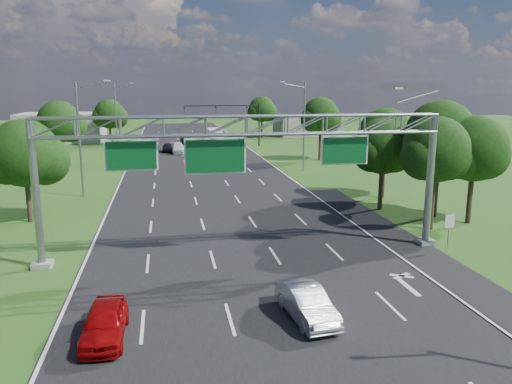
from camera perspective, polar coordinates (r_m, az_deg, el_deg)
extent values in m
plane|color=#225218|center=(46.48, -4.96, 0.01)|extent=(220.00, 220.00, 0.00)
cube|color=black|center=(46.48, -4.96, 0.01)|extent=(18.00, 180.00, 0.02)
cube|color=black|center=(34.03, 15.22, -4.85)|extent=(3.00, 30.00, 0.02)
cube|color=gray|center=(32.88, 18.79, -5.39)|extent=(1.00, 1.00, 0.30)
cylinder|color=gray|center=(31.98, 19.25, 1.21)|extent=(0.44, 0.44, 8.00)
cube|color=gray|center=(29.66, -23.22, -7.62)|extent=(1.00, 1.00, 0.30)
cylinder|color=gray|center=(28.67, -23.85, -0.33)|extent=(0.40, 0.40, 8.00)
cylinder|color=gray|center=(30.91, 17.92, 10.29)|extent=(2.54, 0.12, 0.79)
cube|color=beige|center=(30.36, 15.95, 11.33)|extent=(0.50, 0.22, 0.12)
cube|color=white|center=(27.56, -14.04, 4.10)|extent=(2.80, 0.05, 1.70)
cube|color=#094D1F|center=(27.50, -14.05, 4.09)|extent=(2.62, 0.05, 1.52)
cube|color=white|center=(27.66, -4.66, 4.14)|extent=(3.40, 0.05, 2.00)
cube|color=#094D1F|center=(27.60, -4.65, 4.12)|extent=(3.22, 0.05, 1.82)
cube|color=white|center=(29.34, 10.12, 4.73)|extent=(2.80, 0.05, 1.70)
cube|color=#094D1F|center=(29.28, 10.16, 4.72)|extent=(2.62, 0.05, 1.52)
cylinder|color=gray|center=(32.27, 21.15, -4.32)|extent=(0.06, 0.06, 2.00)
cube|color=white|center=(32.06, 21.27, -3.13)|extent=(0.60, 0.04, 0.80)
cylinder|color=black|center=(81.94, 0.35, 7.70)|extent=(0.24, 0.24, 7.00)
cylinder|color=black|center=(80.87, -3.89, 9.82)|extent=(12.00, 0.18, 0.18)
imported|color=black|center=(80.43, -8.19, 9.32)|extent=(0.18, 0.22, 1.10)
imported|color=black|center=(80.78, -4.60, 9.41)|extent=(0.18, 0.22, 1.10)
imported|color=black|center=(81.44, -1.05, 9.47)|extent=(0.18, 0.22, 1.10)
cylinder|color=gray|center=(46.10, -19.52, 5.56)|extent=(0.20, 0.20, 10.00)
cylinder|color=gray|center=(45.68, -18.29, 11.51)|extent=(2.78, 0.12, 0.60)
cube|color=beige|center=(45.53, -16.67, 12.11)|extent=(0.55, 0.22, 0.12)
cylinder|color=gray|center=(80.75, -15.71, 8.26)|extent=(0.20, 0.20, 10.00)
cylinder|color=gray|center=(80.51, -14.97, 11.65)|extent=(2.78, 0.12, 0.60)
cube|color=beige|center=(80.42, -14.04, 11.98)|extent=(0.55, 0.22, 0.12)
cylinder|color=gray|center=(57.66, 5.51, 7.34)|extent=(0.20, 0.20, 10.00)
cylinder|color=gray|center=(57.14, 4.32, 12.04)|extent=(2.78, 0.12, 0.60)
cube|color=beige|center=(56.82, 3.03, 12.46)|extent=(0.55, 0.22, 0.12)
cylinder|color=#2D2116|center=(35.93, 19.46, -1.15)|extent=(0.36, 0.36, 3.74)
sphere|color=black|center=(35.33, 19.87, 4.59)|extent=(4.40, 4.40, 4.40)
sphere|color=black|center=(36.30, 21.00, 3.81)|extent=(3.30, 3.30, 3.30)
sphere|color=black|center=(34.64, 18.64, 3.81)|extent=(3.08, 3.08, 3.08)
cylinder|color=#2D2116|center=(39.41, 19.87, 0.26)|extent=(0.36, 0.36, 4.18)
sphere|color=black|center=(38.84, 20.30, 6.18)|extent=(5.00, 5.00, 5.00)
sphere|color=black|center=(39.89, 21.49, 5.32)|extent=(3.75, 3.75, 3.75)
sphere|color=black|center=(38.07, 19.00, 5.41)|extent=(3.50, 3.50, 3.50)
cylinder|color=#2D2116|center=(40.74, 14.07, 0.35)|extent=(0.36, 0.36, 3.30)
sphere|color=black|center=(40.21, 14.31, 5.12)|extent=(4.40, 4.40, 4.40)
sphere|color=black|center=(41.10, 15.44, 4.42)|extent=(3.30, 3.30, 3.30)
sphere|color=black|center=(39.59, 13.15, 4.43)|extent=(3.08, 3.08, 3.08)
cylinder|color=#2D2116|center=(38.61, 23.24, -0.73)|extent=(0.36, 0.36, 3.52)
sphere|color=black|center=(38.04, 23.68, 4.56)|extent=(4.60, 4.60, 4.60)
sphere|color=black|center=(39.08, 24.69, 3.80)|extent=(3.45, 3.45, 3.45)
sphere|color=black|center=(37.28, 22.55, 3.81)|extent=(3.22, 3.22, 3.22)
cylinder|color=#2D2116|center=(45.11, 14.31, 1.59)|extent=(0.36, 0.36, 3.52)
sphere|color=black|center=(44.62, 14.56, 6.24)|extent=(4.80, 4.80, 4.80)
sphere|color=black|center=(45.55, 15.68, 5.53)|extent=(3.60, 3.60, 3.60)
sphere|color=black|center=(43.95, 13.40, 5.59)|extent=(3.36, 3.36, 3.36)
cylinder|color=#2D2116|center=(39.38, -24.52, -0.94)|extent=(0.36, 0.36, 3.08)
sphere|color=black|center=(38.82, -24.96, 4.05)|extent=(4.80, 4.80, 4.80)
sphere|color=black|center=(39.00, -23.04, 3.35)|extent=(3.60, 3.60, 3.60)
sphere|color=black|center=(38.88, -26.55, 3.20)|extent=(3.36, 3.36, 3.36)
cylinder|color=#2D2116|center=(61.91, -21.32, 3.98)|extent=(0.36, 0.36, 3.74)
sphere|color=black|center=(61.55, -21.59, 7.47)|extent=(4.80, 4.80, 4.80)
sphere|color=black|center=(61.77, -20.38, 7.01)|extent=(3.60, 3.60, 3.60)
sphere|color=black|center=(61.51, -22.60, 6.94)|extent=(3.36, 3.36, 3.36)
cylinder|color=#2D2116|center=(86.10, -16.29, 6.20)|extent=(0.36, 0.36, 3.30)
sphere|color=black|center=(85.85, -16.43, 8.57)|extent=(4.80, 4.80, 4.80)
sphere|color=black|center=(86.16, -15.58, 8.22)|extent=(3.60, 3.60, 3.60)
sphere|color=black|center=(85.69, -17.16, 8.20)|extent=(3.36, 3.36, 3.36)
cylinder|color=#2D2116|center=(66.87, 7.31, 5.33)|extent=(0.36, 0.36, 3.96)
sphere|color=black|center=(66.54, 7.40, 8.67)|extent=(4.80, 4.80, 4.80)
sphere|color=black|center=(67.33, 8.27, 8.17)|extent=(3.60, 3.60, 3.60)
sphere|color=black|center=(65.96, 6.57, 8.24)|extent=(3.36, 3.36, 3.36)
cylinder|color=#2D2116|center=(95.37, 0.66, 7.26)|extent=(0.36, 0.36, 3.52)
sphere|color=black|center=(95.14, 0.67, 9.46)|extent=(4.80, 4.80, 4.80)
sphere|color=black|center=(95.80, 1.34, 9.12)|extent=(3.60, 3.60, 3.60)
sphere|color=black|center=(94.67, 0.05, 9.16)|extent=(3.36, 3.36, 3.36)
cube|color=gray|center=(95.23, -21.28, 6.89)|extent=(14.00, 10.00, 5.00)
cube|color=gray|center=(101.58, 5.82, 7.62)|extent=(12.00, 9.00, 4.00)
imported|color=#A10708|center=(20.73, -16.94, -14.07)|extent=(1.70, 4.03, 1.36)
imported|color=silver|center=(21.56, 5.82, -12.55)|extent=(1.92, 4.25, 1.35)
imported|color=silver|center=(74.25, -8.89, 4.95)|extent=(2.50, 5.10, 1.43)
imported|color=black|center=(86.16, -8.02, 5.84)|extent=(1.99, 4.17, 1.15)
imported|color=black|center=(76.11, -10.10, 5.03)|extent=(1.55, 3.80, 1.29)
imported|color=silver|center=(69.76, -3.09, 4.64)|extent=(1.53, 4.35, 1.43)
cube|color=silver|center=(83.39, -4.87, 6.32)|extent=(2.41, 5.40, 2.65)
cube|color=silver|center=(79.77, -4.60, 5.72)|extent=(2.13, 2.05, 1.94)
cylinder|color=black|center=(79.92, -5.31, 5.34)|extent=(0.31, 0.88, 0.88)
cylinder|color=black|center=(80.11, -3.92, 5.38)|extent=(0.31, 0.88, 0.88)
cylinder|color=black|center=(85.15, -5.63, 5.74)|extent=(0.31, 0.88, 0.88)
cylinder|color=black|center=(85.34, -4.33, 5.78)|extent=(0.31, 0.88, 0.88)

